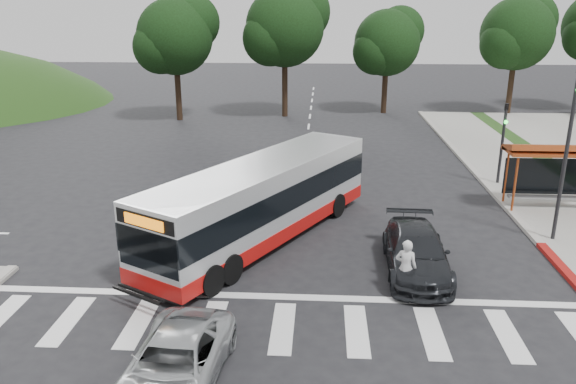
# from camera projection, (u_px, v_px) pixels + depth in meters

# --- Properties ---
(ground) EXTENTS (140.00, 140.00, 0.00)m
(ground) POSITION_uv_depth(u_px,v_px,m) (293.00, 252.00, 19.99)
(ground) COLOR black
(ground) RESTS_ON ground
(sidewalk_east) EXTENTS (4.00, 40.00, 0.12)m
(sidewalk_east) POSITION_uv_depth(u_px,v_px,m) (530.00, 187.00, 26.92)
(sidewalk_east) COLOR gray
(sidewalk_east) RESTS_ON ground
(curb_east) EXTENTS (0.30, 40.00, 0.15)m
(curb_east) POSITION_uv_depth(u_px,v_px,m) (488.00, 186.00, 27.03)
(curb_east) COLOR #9E9991
(curb_east) RESTS_ON ground
(curb_east_red) EXTENTS (0.32, 6.00, 0.15)m
(curb_east_red) POSITION_uv_depth(u_px,v_px,m) (576.00, 283.00, 17.55)
(curb_east_red) COLOR maroon
(curb_east_red) RESTS_ON ground
(crosswalk_ladder) EXTENTS (18.00, 2.60, 0.01)m
(crosswalk_ladder) POSITION_uv_depth(u_px,v_px,m) (283.00, 327.00, 15.25)
(crosswalk_ladder) COLOR silver
(crosswalk_ladder) RESTS_ON ground
(bus_shelter) EXTENTS (4.20, 1.60, 2.86)m
(bus_shelter) POSITION_uv_depth(u_px,v_px,m) (557.00, 156.00, 23.47)
(bus_shelter) COLOR #A6441B
(bus_shelter) RESTS_ON sidewalk_east
(traffic_signal_ne_tall) EXTENTS (0.18, 0.37, 6.50)m
(traffic_signal_ne_tall) POSITION_uv_depth(u_px,v_px,m) (569.00, 140.00, 19.63)
(traffic_signal_ne_tall) COLOR black
(traffic_signal_ne_tall) RESTS_ON ground
(traffic_signal_ne_short) EXTENTS (0.18, 0.37, 4.00)m
(traffic_signal_ne_short) POSITION_uv_depth(u_px,v_px,m) (503.00, 135.00, 26.70)
(traffic_signal_ne_short) COLOR black
(traffic_signal_ne_short) RESTS_ON ground
(tree_ne_a) EXTENTS (6.16, 5.74, 9.30)m
(tree_ne_a) POSITION_uv_depth(u_px,v_px,m) (518.00, 32.00, 43.65)
(tree_ne_a) COLOR black
(tree_ne_a) RESTS_ON parking_lot
(tree_north_a) EXTENTS (6.60, 6.15, 10.17)m
(tree_north_a) POSITION_uv_depth(u_px,v_px,m) (286.00, 26.00, 42.63)
(tree_north_a) COLOR black
(tree_north_a) RESTS_ON ground
(tree_north_b) EXTENTS (5.72, 5.33, 8.43)m
(tree_north_b) POSITION_uv_depth(u_px,v_px,m) (388.00, 42.00, 44.45)
(tree_north_b) COLOR black
(tree_north_b) RESTS_ON ground
(tree_north_c) EXTENTS (6.16, 5.74, 9.30)m
(tree_north_c) POSITION_uv_depth(u_px,v_px,m) (176.00, 35.00, 41.39)
(tree_north_c) COLOR black
(tree_north_c) RESTS_ON ground
(transit_bus) EXTENTS (7.73, 11.13, 2.94)m
(transit_bus) POSITION_uv_depth(u_px,v_px,m) (263.00, 202.00, 20.58)
(transit_bus) COLOR silver
(transit_bus) RESTS_ON ground
(pedestrian) EXTENTS (0.73, 0.58, 1.76)m
(pedestrian) POSITION_uv_depth(u_px,v_px,m) (406.00, 267.00, 16.79)
(pedestrian) COLOR silver
(pedestrian) RESTS_ON ground
(dark_sedan) EXTENTS (2.11, 4.88, 1.40)m
(dark_sedan) POSITION_uv_depth(u_px,v_px,m) (416.00, 252.00, 18.29)
(dark_sedan) COLOR #212327
(dark_sedan) RESTS_ON ground
(silver_suv_south) EXTENTS (2.35, 4.58, 1.24)m
(silver_suv_south) POSITION_uv_depth(u_px,v_px,m) (174.00, 365.00, 12.66)
(silver_suv_south) COLOR #B5B9BB
(silver_suv_south) RESTS_ON ground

